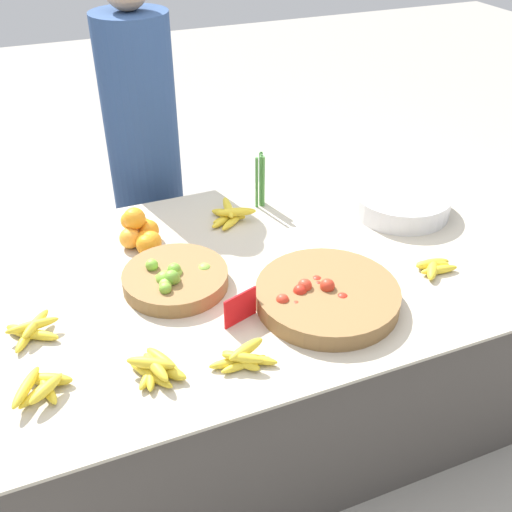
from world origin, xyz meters
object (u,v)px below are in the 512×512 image
object	(u,v)px
lime_bowl	(176,278)
price_sign	(240,308)
vendor_person	(146,164)
metal_bowl	(401,202)
tomato_basket	(326,296)

from	to	relation	value
lime_bowl	price_sign	size ratio (longest dim) A/B	2.97
lime_bowl	vendor_person	size ratio (longest dim) A/B	0.23
lime_bowl	vendor_person	world-z (taller)	vendor_person
price_sign	vendor_person	world-z (taller)	vendor_person
lime_bowl	metal_bowl	bearing A→B (deg)	8.38
price_sign	vendor_person	size ratio (longest dim) A/B	0.08
lime_bowl	vendor_person	distance (m)	0.88
price_sign	tomato_basket	bearing A→B (deg)	-23.34
lime_bowl	tomato_basket	distance (m)	0.50
tomato_basket	metal_bowl	world-z (taller)	tomato_basket
tomato_basket	vendor_person	bearing A→B (deg)	105.18
metal_bowl	vendor_person	distance (m)	1.13
metal_bowl	tomato_basket	bearing A→B (deg)	-143.01
tomato_basket	metal_bowl	distance (m)	0.69
lime_bowl	price_sign	bearing A→B (deg)	-61.69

